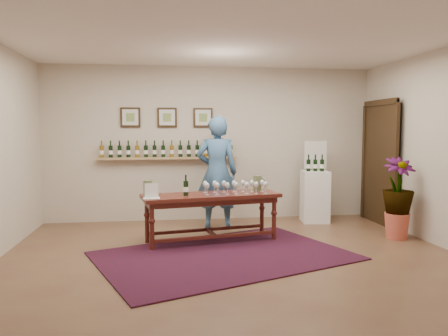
{
  "coord_description": "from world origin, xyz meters",
  "views": [
    {
      "loc": [
        -0.89,
        -5.5,
        1.66
      ],
      "look_at": [
        0.0,
        0.8,
        1.1
      ],
      "focal_mm": 35.0,
      "sensor_mm": 36.0,
      "label": 1
    }
  ],
  "objects": [
    {
      "name": "info_sign",
      "position": [
        1.87,
        2.12,
        1.2
      ],
      "size": [
        0.4,
        0.07,
        0.56
      ],
      "primitive_type": "cube",
      "rotation": [
        0.0,
        0.0,
        -0.13
      ],
      "color": "silver",
      "rests_on": "display_pedestal"
    },
    {
      "name": "person",
      "position": [
        0.02,
        1.76,
        0.94
      ],
      "size": [
        0.75,
        0.56,
        1.88
      ],
      "primitive_type": "imported",
      "rotation": [
        0.0,
        0.0,
        2.98
      ],
      "color": "#385F86",
      "rests_on": "ground"
    },
    {
      "name": "room_shell",
      "position": [
        2.11,
        1.86,
        1.12
      ],
      "size": [
        6.0,
        6.0,
        6.0
      ],
      "color": "beige",
      "rests_on": "ground"
    },
    {
      "name": "menu_card",
      "position": [
        -1.05,
        0.57,
        0.82
      ],
      "size": [
        0.23,
        0.17,
        0.21
      ],
      "primitive_type": "cube",
      "rotation": [
        0.0,
        0.0,
        0.02
      ],
      "color": "silver",
      "rests_on": "tasting_table"
    },
    {
      "name": "pedestal_bottles",
      "position": [
        1.79,
        1.91,
        1.08
      ],
      "size": [
        0.32,
        0.12,
        0.31
      ],
      "primitive_type": null,
      "rotation": [
        0.0,
        0.0,
        -0.13
      ],
      "color": "black",
      "rests_on": "display_pedestal"
    },
    {
      "name": "table_bottles",
      "position": [
        -0.56,
        0.78,
        0.86
      ],
      "size": [
        0.28,
        0.17,
        0.29
      ],
      "primitive_type": null,
      "rotation": [
        0.0,
        0.0,
        0.06
      ],
      "color": "black",
      "rests_on": "tasting_table"
    },
    {
      "name": "display_pedestal",
      "position": [
        1.82,
        1.98,
        0.46
      ],
      "size": [
        0.52,
        0.52,
        0.92
      ],
      "primitive_type": "cube",
      "rotation": [
        0.0,
        0.0,
        -0.13
      ],
      "color": "white",
      "rests_on": "ground"
    },
    {
      "name": "table_glasses",
      "position": [
        0.18,
        0.88,
        0.81
      ],
      "size": [
        1.35,
        0.33,
        0.19
      ],
      "primitive_type": null,
      "rotation": [
        0.0,
        0.0,
        0.01
      ],
      "color": "silver",
      "rests_on": "tasting_table"
    },
    {
      "name": "pitcher_right",
      "position": [
        0.56,
        1.09,
        0.83
      ],
      "size": [
        0.18,
        0.18,
        0.24
      ],
      "primitive_type": null,
      "rotation": [
        0.0,
        0.0,
        0.25
      ],
      "color": "#596740",
      "rests_on": "tasting_table"
    },
    {
      "name": "potted_plant",
      "position": [
        2.64,
        0.62,
        0.63
      ],
      "size": [
        0.6,
        0.6,
        1.08
      ],
      "rotation": [
        0.0,
        0.0,
        0.06
      ],
      "color": "#C95843",
      "rests_on": "ground"
    },
    {
      "name": "tasting_table",
      "position": [
        -0.19,
        0.85,
        0.61
      ],
      "size": [
        2.1,
        0.99,
        0.71
      ],
      "rotation": [
        0.0,
        0.0,
        0.18
      ],
      "color": "#3F130F",
      "rests_on": "ground"
    },
    {
      "name": "pitcher_left",
      "position": [
        -1.1,
        0.69,
        0.83
      ],
      "size": [
        0.17,
        0.17,
        0.24
      ],
      "primitive_type": null,
      "rotation": [
        0.0,
        0.0,
        0.17
      ],
      "color": "#596740",
      "rests_on": "tasting_table"
    },
    {
      "name": "rug",
      "position": [
        -0.1,
        0.05,
        0.01
      ],
      "size": [
        3.7,
        3.1,
        0.02
      ],
      "primitive_type": "cube",
      "rotation": [
        0.0,
        0.0,
        0.37
      ],
      "color": "#4F0E15",
      "rests_on": "ground"
    },
    {
      "name": "ground",
      "position": [
        0.0,
        0.0,
        0.0
      ],
      "size": [
        6.0,
        6.0,
        0.0
      ],
      "primitive_type": "plane",
      "color": "brown",
      "rests_on": "ground"
    }
  ]
}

